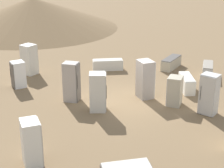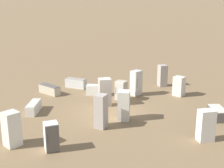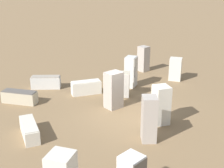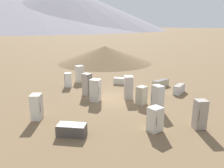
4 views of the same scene
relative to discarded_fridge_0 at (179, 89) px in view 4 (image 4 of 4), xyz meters
The scene contains 19 objects.
ground_plane 6.08m from the discarded_fridge_0, 111.79° to the right, with size 1000.00×1000.00×0.00m, color brown.
mountain_ridge_0 275.44m from the discarded_fridge_0, 156.70° to the left, with size 253.02×253.02×53.44m.
mountain_ridge_1 293.58m from the discarded_fridge_0, 166.09° to the left, with size 332.09×332.09×43.30m.
dirt_mound 18.14m from the discarded_fridge_0, 166.12° to the left, with size 15.15×15.15×2.70m.
discarded_fridge_0 is the anchor object (origin of this frame).
discarded_fridge_1 7.71m from the discarded_fridge_0, 110.64° to the right, with size 0.99×0.97×1.80m.
discarded_fridge_2 4.96m from the discarded_fridge_0, 109.17° to the right, with size 1.04×1.01×1.91m.
discarded_fridge_3 10.31m from the discarded_fridge_0, 150.19° to the right, with size 0.75×0.78×1.77m.
discarded_fridge_4 7.10m from the discarded_fridge_0, 44.75° to the right, with size 0.88×0.88×1.76m.
discarded_fridge_5 12.29m from the discarded_fridge_0, 99.92° to the right, with size 1.00×0.97×1.67m.
discarded_fridge_6 2.66m from the discarded_fridge_0, 94.71° to the right, with size 1.40×1.69×0.77m.
discarded_fridge_7 2.42m from the discarded_fridge_0, behind, with size 0.65×1.88×0.66m.
discarded_fridge_8 11.41m from the discarded_fridge_0, 83.87° to the right, with size 1.67×1.66×0.66m.
discarded_fridge_9 8.18m from the discarded_fridge_0, 63.37° to the right, with size 0.70×0.76×1.45m.
discarded_fridge_10 5.14m from the discarded_fridge_0, 71.09° to the right, with size 0.80×0.69×1.87m.
discarded_fridge_11 8.24m from the discarded_fridge_0, 122.51° to the right, with size 0.87×0.77×1.94m.
discarded_fridge_12 4.76m from the discarded_fridge_0, 90.10° to the right, with size 0.77×0.82×1.41m.
discarded_fridge_13 5.88m from the discarded_fridge_0, 159.62° to the right, with size 1.78×1.59×0.64m.
discarded_fridge_14 10.60m from the discarded_fridge_0, 138.70° to the right, with size 0.88×0.89×1.41m.
Camera 4 is at (13.54, -10.59, 5.90)m, focal length 35.00 mm.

